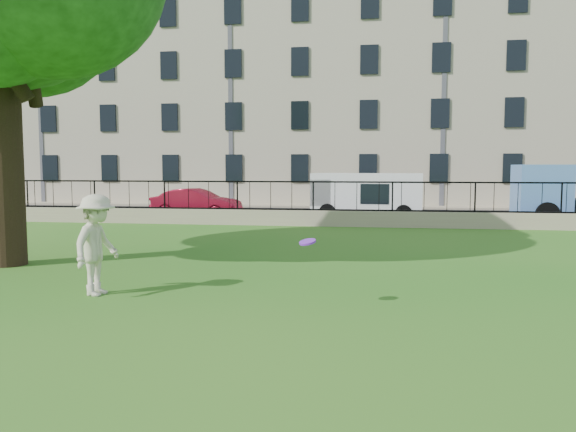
% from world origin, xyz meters
% --- Properties ---
extents(ground, '(120.00, 120.00, 0.00)m').
position_xyz_m(ground, '(0.00, 0.00, 0.00)').
color(ground, '#236A19').
rests_on(ground, ground).
extents(retaining_wall, '(50.00, 0.40, 0.60)m').
position_xyz_m(retaining_wall, '(0.00, 12.00, 0.30)').
color(retaining_wall, tan).
rests_on(retaining_wall, ground).
extents(iron_railing, '(50.00, 0.05, 1.13)m').
position_xyz_m(iron_railing, '(0.00, 12.00, 1.15)').
color(iron_railing, black).
rests_on(iron_railing, retaining_wall).
extents(street, '(60.00, 9.00, 0.01)m').
position_xyz_m(street, '(0.00, 16.70, 0.01)').
color(street, black).
rests_on(street, ground).
extents(sidewalk, '(60.00, 1.40, 0.12)m').
position_xyz_m(sidewalk, '(0.00, 21.90, 0.06)').
color(sidewalk, tan).
rests_on(sidewalk, ground).
extents(building_row, '(56.40, 10.40, 13.80)m').
position_xyz_m(building_row, '(0.00, 27.57, 6.92)').
color(building_row, '#AFA98B').
rests_on(building_row, ground).
extents(man, '(0.78, 1.22, 1.79)m').
position_xyz_m(man, '(-2.50, -0.26, 0.90)').
color(man, beige).
rests_on(man, ground).
extents(frisbee, '(0.30, 0.30, 0.12)m').
position_xyz_m(frisbee, '(1.30, -0.69, 1.08)').
color(frisbee, '#7D26D7').
extents(red_sedan, '(4.07, 1.74, 1.30)m').
position_xyz_m(red_sedan, '(-5.45, 14.40, 0.65)').
color(red_sedan, '#A5142E').
rests_on(red_sedan, street).
extents(white_van, '(4.86, 2.17, 1.99)m').
position_xyz_m(white_van, '(2.00, 15.40, 1.00)').
color(white_van, white).
rests_on(white_van, street).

